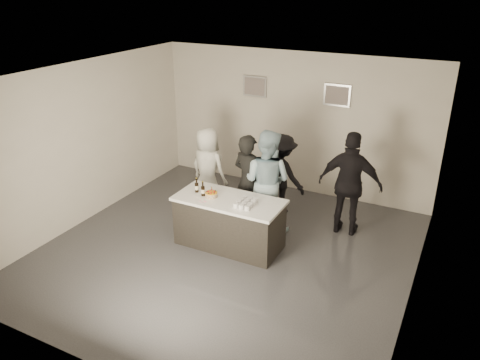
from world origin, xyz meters
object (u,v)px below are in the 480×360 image
(person_guest_right, at_px, (350,184))
(bar_counter, at_px, (229,222))
(cake, at_px, (211,195))
(person_guest_left, at_px, (208,168))
(beer_bottle_b, at_px, (203,189))
(person_main_blue, at_px, (267,181))
(person_main_black, at_px, (248,181))
(person_guest_back, at_px, (281,174))
(beer_bottle_a, at_px, (197,185))

(person_guest_right, bearing_deg, bar_counter, 36.05)
(cake, height_order, person_guest_left, person_guest_left)
(beer_bottle_b, distance_m, person_main_blue, 1.22)
(person_main_black, bearing_deg, bar_counter, 111.33)
(person_main_black, relative_size, person_guest_right, 0.93)
(person_guest_left, height_order, person_guest_back, person_guest_left)
(cake, relative_size, person_main_blue, 0.11)
(bar_counter, xyz_separation_m, person_guest_back, (0.29, 1.61, 0.36))
(beer_bottle_a, bearing_deg, person_main_blue, 42.17)
(beer_bottle_a, height_order, beer_bottle_b, same)
(beer_bottle_a, relative_size, beer_bottle_b, 1.00)
(cake, distance_m, person_guest_left, 1.49)
(bar_counter, relative_size, person_main_black, 1.04)
(beer_bottle_a, height_order, person_guest_back, person_guest_back)
(beer_bottle_b, xyz_separation_m, person_main_black, (0.41, 0.91, -0.13))
(cake, bearing_deg, person_guest_right, 35.95)
(bar_counter, xyz_separation_m, beer_bottle_b, (-0.46, -0.08, 0.58))
(person_main_blue, xyz_separation_m, person_guest_back, (-0.02, 0.76, -0.15))
(bar_counter, height_order, beer_bottle_b, beer_bottle_b)
(person_guest_right, bearing_deg, person_main_black, 14.59)
(bar_counter, distance_m, cake, 0.58)
(person_main_blue, distance_m, person_guest_left, 1.47)
(beer_bottle_b, bearing_deg, cake, 7.50)
(cake, distance_m, beer_bottle_b, 0.18)
(cake, xyz_separation_m, beer_bottle_a, (-0.33, 0.06, 0.09))
(beer_bottle_a, height_order, person_guest_right, person_guest_right)
(bar_counter, height_order, cake, cake)
(person_guest_right, relative_size, person_guest_back, 1.19)
(cake, relative_size, person_main_black, 0.12)
(person_guest_left, bearing_deg, beer_bottle_a, 121.44)
(beer_bottle_b, relative_size, person_main_black, 0.15)
(person_main_black, bearing_deg, person_guest_left, -0.34)
(person_guest_left, xyz_separation_m, person_guest_back, (1.40, 0.43, -0.02))
(beer_bottle_b, height_order, person_main_blue, person_main_blue)
(person_guest_left, relative_size, person_guest_right, 0.86)
(bar_counter, relative_size, beer_bottle_b, 7.15)
(person_main_black, xyz_separation_m, person_guest_left, (-1.07, 0.35, -0.07))
(person_main_blue, bearing_deg, person_guest_left, -10.41)
(person_main_blue, height_order, person_guest_back, person_main_blue)
(beer_bottle_b, distance_m, person_guest_left, 1.44)
(bar_counter, bearing_deg, cake, -168.17)
(beer_bottle_b, bearing_deg, person_guest_left, 117.30)
(person_guest_back, bearing_deg, person_guest_left, 32.79)
(bar_counter, height_order, person_guest_back, person_guest_back)
(cake, bearing_deg, person_guest_back, 70.43)
(beer_bottle_a, relative_size, person_guest_right, 0.13)
(bar_counter, xyz_separation_m, beer_bottle_a, (-0.63, -0.01, 0.58))
(person_main_blue, bearing_deg, person_guest_right, -156.12)
(person_main_black, bearing_deg, person_guest_back, -95.29)
(person_guest_left, bearing_deg, bar_counter, 142.70)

